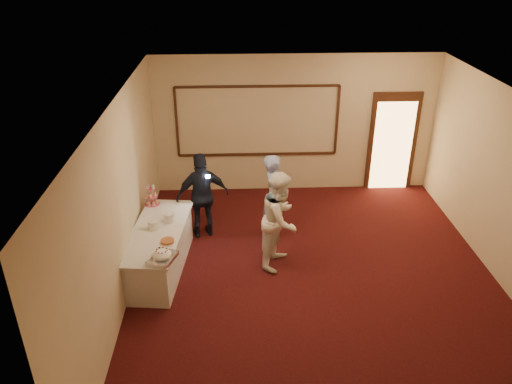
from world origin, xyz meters
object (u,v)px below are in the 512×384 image
plate_stack_a (154,225)px  man (274,197)px  cupcake_stand (152,197)px  tart (167,241)px  buffet_table (159,250)px  woman (280,219)px  pavlova_tray (162,256)px  guest (203,196)px  plate_stack_b (169,217)px

plate_stack_a → man: bearing=25.2°
cupcake_stand → tart: (0.42, -1.31, -0.12)m
buffet_table → woman: 2.10m
woman → plate_stack_a: bearing=116.1°
plate_stack_a → pavlova_tray: bearing=-74.7°
woman → guest: bearing=78.3°
buffet_table → woman: size_ratio=1.30×
plate_stack_b → man: bearing=21.7°
pavlova_tray → tart: pavlova_tray is taller
cupcake_stand → woman: size_ratio=0.24×
woman → guest: size_ratio=1.03×
plate_stack_a → woman: bearing=1.8°
pavlova_tray → plate_stack_b: 1.15m
man → woman: size_ratio=0.96×
tart → man: bearing=38.1°
tart → woman: bearing=15.4°
buffet_table → tart: bearing=-61.3°
plate_stack_b → woman: 1.88m
cupcake_stand → guest: size_ratio=0.25×
cupcake_stand → plate_stack_a: (0.15, -0.87, -0.07)m
plate_stack_a → tart: plate_stack_a is taller
man → plate_stack_b: bearing=120.6°
tart → guest: guest is taller
pavlova_tray → woman: size_ratio=0.31×
man → guest: guest is taller
plate_stack_b → woman: bearing=-5.3°
tart → man: (1.79, 1.40, 0.03)m
buffet_table → plate_stack_b: bearing=59.7°
pavlova_tray → cupcake_stand: size_ratio=1.31×
plate_stack_a → tart: size_ratio=0.78×
guest → cupcake_stand: bearing=-3.2°
woman → plate_stack_b: bearing=109.0°
woman → cupcake_stand: bearing=94.5°
tart → cupcake_stand: bearing=107.9°
woman → pavlova_tray: bearing=142.2°
man → tart: bearing=137.0°
pavlova_tray → guest: bearing=75.8°
plate_stack_a → man: size_ratio=0.12×
plate_stack_b → guest: bearing=57.1°
pavlova_tray → cupcake_stand: 1.83m
plate_stack_a → plate_stack_b: bearing=46.9°
tart → plate_stack_b: bearing=93.8°
plate_stack_b → man: (1.83, 0.73, -0.03)m
buffet_table → tart: 0.60m
cupcake_stand → plate_stack_b: cupcake_stand is taller
woman → guest: 1.67m
cupcake_stand → plate_stack_a: bearing=-79.9°
man → guest: bearing=95.5°
pavlova_tray → plate_stack_a: 0.95m
tart → pavlova_tray: bearing=-92.3°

